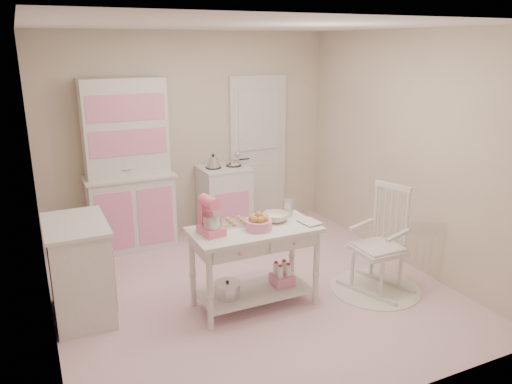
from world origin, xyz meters
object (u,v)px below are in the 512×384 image
stand_mixer (211,216)px  rocking_chair (379,240)px  work_table (254,267)px  bread_basket (259,225)px  stove (224,201)px  base_cabinet (80,270)px  hutch (128,166)px

stand_mixer → rocking_chair: bearing=-19.4°
rocking_chair → work_table: 1.30m
bread_basket → stove: bearing=77.8°
work_table → bread_basket: bearing=-68.2°
base_cabinet → work_table: size_ratio=0.77×
hutch → stove: (1.20, -0.05, -0.58)m
hutch → work_table: (0.76, -1.94, -0.64)m
work_table → stand_mixer: size_ratio=3.53×
hutch → stand_mixer: bearing=-79.9°
base_cabinet → rocking_chair: 2.90m
stove → rocking_chair: 2.29m
work_table → stove: bearing=76.9°
hutch → bread_basket: hutch is taller
base_cabinet → work_table: (1.53, -0.51, -0.06)m
base_cabinet → stove: bearing=35.0°
work_table → bread_basket: size_ratio=4.80×
work_table → bread_basket: 0.45m
stove → rocking_chair: size_ratio=0.84×
stand_mixer → work_table: bearing=-13.2°
bread_basket → work_table: bearing=111.8°
stove → stand_mixer: (-0.86, -1.87, 0.51)m
stove → base_cabinet: size_ratio=1.00×
hutch → base_cabinet: 1.72m
hutch → stand_mixer: 1.95m
stove → work_table: stove is taller
stand_mixer → bread_basket: stand_mixer is taller
rocking_chair → hutch: bearing=113.3°
base_cabinet → bread_basket: base_cabinet is taller
hutch → base_cabinet: hutch is taller
rocking_chair → work_table: size_ratio=0.92×
hutch → rocking_chair: (2.03, -2.18, -0.49)m
bread_basket → stand_mixer: bearing=171.0°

